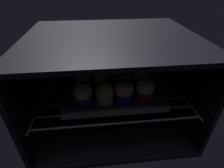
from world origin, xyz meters
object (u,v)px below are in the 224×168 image
muffin_row0_col2 (124,91)px  muffin_row2_col0 (85,73)px  muffin_row1_col2 (122,81)px  muffin_row2_col3 (136,71)px  muffin_row0_col3 (145,89)px  muffin_row1_col3 (140,79)px  baking_tray (112,89)px  muffin_row1_col1 (102,81)px  muffin_row0_col0 (83,93)px  muffin_row0_col1 (105,92)px  muffin_row2_col1 (101,72)px  muffin_row2_col2 (118,72)px  muffin_row1_col0 (83,82)px

muffin_row0_col2 → muffin_row2_col0: (-13.83, 14.54, -0.29)cm
muffin_row1_col2 → muffin_row2_col3: bearing=44.5°
muffin_row0_col3 → muffin_row1_col3: muffin_row0_col3 is taller
baking_tray → muffin_row2_col3: size_ratio=4.87×
muffin_row0_col3 → muffin_row1_col1: 16.37cm
muffin_row0_col0 → muffin_row2_col3: 25.93cm
muffin_row0_col3 → muffin_row2_col3: bearing=90.6°
muffin_row0_col1 → muffin_row0_col0: bearing=179.5°
baking_tray → muffin_row2_col1: size_ratio=4.75×
muffin_row0_col1 → muffin_row0_col3: size_ratio=0.97×
muffin_row1_col2 → muffin_row0_col1: bearing=-134.8°
muffin_row0_col2 → muffin_row2_col3: 16.25cm
baking_tray → muffin_row0_col0: (-10.87, -7.20, 4.07)cm
muffin_row1_col2 → muffin_row2_col2: muffin_row2_col2 is taller
muffin_row0_col2 → muffin_row1_col2: (0.27, 7.32, -0.55)cm
muffin_row0_col0 → muffin_row0_col2: 14.29cm
muffin_row1_col0 → baking_tray: bearing=-1.3°
muffin_row2_col0 → muffin_row2_col3: bearing=-0.3°
baking_tray → muffin_row1_col2: muffin_row1_col2 is taller
muffin_row1_col1 → muffin_row2_col1: bearing=89.7°
baking_tray → muffin_row1_col0: muffin_row1_col0 is taller
muffin_row2_col2 → muffin_row2_col3: size_ratio=1.00×
muffin_row0_col3 → muffin_row1_col0: (-22.10, 6.98, -0.14)cm
muffin_row0_col0 → muffin_row2_col3: muffin_row0_col0 is taller
muffin_row1_col1 → muffin_row2_col2: bearing=45.0°
muffin_row0_col3 → muffin_row1_col3: size_ratio=1.03×
muffin_row1_col2 → muffin_row2_col0: 15.85cm
baking_tray → muffin_row0_col3: (11.03, -6.74, 3.97)cm
muffin_row1_col3 → muffin_row2_col0: size_ratio=0.98×
muffin_row0_col1 → muffin_row0_col2: 6.74cm
baking_tray → muffin_row0_col1: muffin_row0_col1 is taller
muffin_row0_col2 → muffin_row1_col3: size_ratio=1.12×
muffin_row1_col1 → muffin_row2_col3: bearing=24.8°
muffin_row0_col0 → muffin_row1_col2: size_ratio=1.09×
muffin_row0_col0 → muffin_row1_col3: (21.66, 7.15, 0.00)cm
muffin_row0_col1 → muffin_row2_col2: (6.69, 14.56, -0.23)cm
muffin_row0_col0 → muffin_row2_col2: bearing=45.5°
muffin_row1_col0 → muffin_row1_col1: muffin_row1_col1 is taller
muffin_row1_col3 → muffin_row2_col3: (0.11, 6.92, -0.08)cm
muffin_row2_col2 → muffin_row1_col1: bearing=-135.0°
muffin_row0_col0 → muffin_row2_col0: 14.21cm
muffin_row1_col3 → muffin_row2_col3: size_ratio=1.02×
muffin_row1_col0 → muffin_row1_col1: 7.23cm
muffin_row0_col2 → muffin_row2_col1: bearing=116.7°
baking_tray → muffin_row2_col0: bearing=146.1°
muffin_row2_col2 → muffin_row1_col0: bearing=-154.0°
muffin_row1_col1 → baking_tray: bearing=-1.1°
muffin_row0_col0 → muffin_row2_col1: muffin_row0_col0 is taller
muffin_row1_col0 → muffin_row2_col1: (7.26, 6.59, 0.21)cm
muffin_row0_col1 → muffin_row2_col3: 20.05cm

